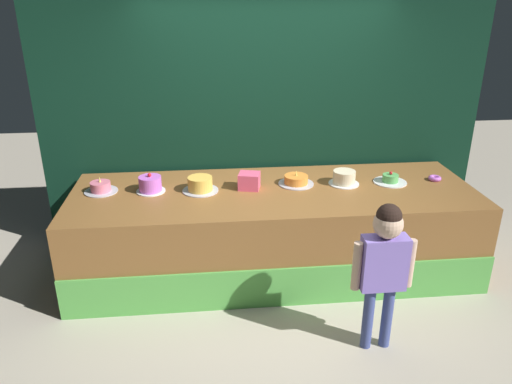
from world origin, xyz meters
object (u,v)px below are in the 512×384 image
at_px(cake_right, 344,178).
at_px(cake_left, 150,184).
at_px(cake_far_left, 101,188).
at_px(cake_far_right, 390,179).
at_px(child_figure, 384,258).
at_px(cake_center_left, 200,185).
at_px(cake_center_right, 296,180).
at_px(pink_box, 249,181).
at_px(donut, 435,178).

bearing_deg(cake_right, cake_left, -180.00).
distance_m(cake_far_left, cake_far_right, 2.72).
relative_size(child_figure, cake_far_right, 3.76).
bearing_deg(cake_right, cake_far_right, -0.88).
distance_m(cake_left, cake_far_right, 2.27).
distance_m(child_figure, cake_center_left, 1.82).
distance_m(child_figure, cake_center_right, 1.41).
distance_m(pink_box, cake_right, 0.91).
xyz_separation_m(cake_far_left, cake_far_right, (2.72, -0.05, -0.01)).
distance_m(cake_far_left, cake_left, 0.46).
distance_m(cake_left, cake_center_left, 0.46).
distance_m(pink_box, cake_far_right, 1.36).
bearing_deg(donut, cake_center_right, 178.34).
height_order(donut, cake_left, cake_left).
relative_size(cake_left, cake_right, 0.92).
bearing_deg(cake_center_right, child_figure, -73.56).
bearing_deg(cake_right, cake_center_left, -178.60).
xyz_separation_m(child_figure, cake_far_left, (-2.21, 1.34, 0.10)).
xyz_separation_m(cake_left, cake_far_right, (2.27, -0.01, -0.04)).
distance_m(donut, cake_center_left, 2.27).
height_order(pink_box, cake_far_left, cake_far_left).
bearing_deg(cake_far_left, cake_left, -5.17).
height_order(pink_box, cake_right, pink_box).
distance_m(cake_center_left, cake_far_right, 1.82).
relative_size(cake_far_left, cake_center_left, 0.91).
distance_m(cake_left, cake_right, 1.82).
bearing_deg(cake_far_right, cake_center_left, -179.17).
relative_size(child_figure, cake_right, 4.11).
height_order(cake_far_left, cake_left, cake_left).
bearing_deg(cake_center_right, cake_left, -178.12).
height_order(child_figure, cake_far_right, child_figure).
bearing_deg(cake_center_left, donut, 0.98).
relative_size(pink_box, cake_far_right, 0.60).
bearing_deg(child_figure, cake_left, 143.50).
height_order(child_figure, cake_center_left, child_figure).
xyz_separation_m(donut, cake_center_right, (-1.36, 0.04, 0.02)).
height_order(cake_left, cake_far_right, cake_left).
xyz_separation_m(cake_right, cake_far_right, (0.45, -0.01, -0.03)).
relative_size(cake_center_right, cake_right, 1.16).
xyz_separation_m(pink_box, cake_left, (-0.91, 0.02, -0.00)).
xyz_separation_m(child_figure, cake_center_left, (-1.31, 1.27, 0.12)).
bearing_deg(child_figure, pink_box, 123.55).
height_order(cake_far_left, cake_center_right, cake_far_left).
xyz_separation_m(child_figure, cake_center_right, (-0.40, 1.35, 0.10)).
xyz_separation_m(cake_left, cake_center_left, (0.45, -0.03, -0.01)).
distance_m(cake_right, cake_far_right, 0.46).
bearing_deg(donut, cake_center_left, -179.02).
distance_m(donut, cake_far_left, 3.18).
bearing_deg(pink_box, cake_left, 178.85).
height_order(cake_left, cake_center_right, cake_left).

